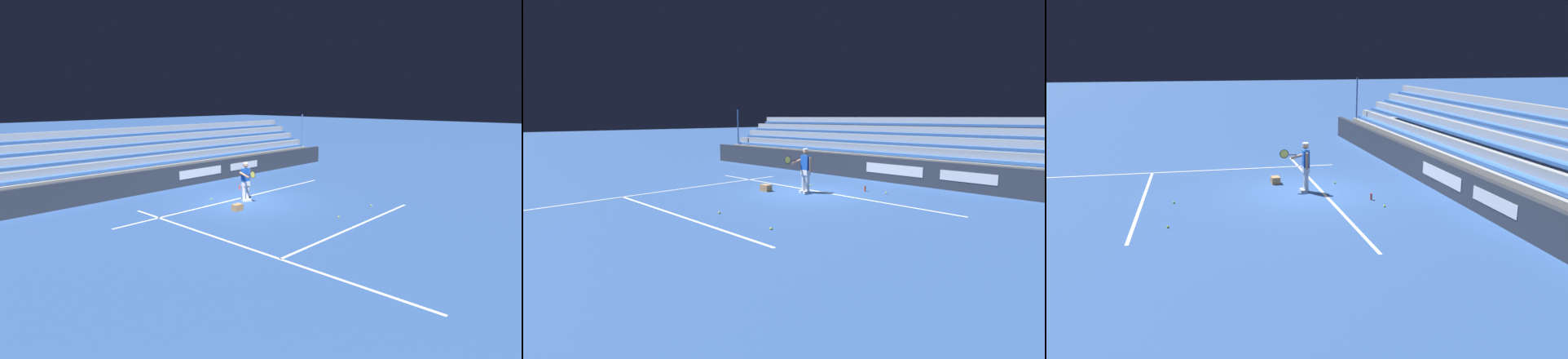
{
  "view_description": "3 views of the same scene",
  "coord_description": "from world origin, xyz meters",
  "views": [
    {
      "loc": [
        12.35,
        12.4,
        4.36
      ],
      "look_at": [
        -0.15,
        0.81,
        1.05
      ],
      "focal_mm": 28.0,
      "sensor_mm": 36.0,
      "label": 1
    },
    {
      "loc": [
        -10.55,
        11.47,
        2.91
      ],
      "look_at": [
        -0.45,
        1.65,
        0.74
      ],
      "focal_mm": 28.0,
      "sensor_mm": 36.0,
      "label": 2
    },
    {
      "loc": [
        -16.69,
        3.6,
        4.61
      ],
      "look_at": [
        -0.78,
        0.17,
        0.63
      ],
      "focal_mm": 35.0,
      "sensor_mm": 36.0,
      "label": 3
    }
  ],
  "objects": [
    {
      "name": "ground_plane",
      "position": [
        0.0,
        0.0,
        0.0
      ],
      "size": [
        160.0,
        160.0,
        0.0
      ],
      "primitive_type": "plane",
      "color": "#2D5193"
    },
    {
      "name": "court_baseline_white",
      "position": [
        0.0,
        -0.5,
        0.0
      ],
      "size": [
        12.0,
        0.1,
        0.01
      ],
      "primitive_type": "cube",
      "color": "white",
      "rests_on": "ground"
    },
    {
      "name": "court_sideline_white",
      "position": [
        4.11,
        4.0,
        0.0
      ],
      "size": [
        0.1,
        12.0,
        0.01
      ],
      "primitive_type": "cube",
      "color": "white",
      "rests_on": "ground"
    },
    {
      "name": "court_service_line_white",
      "position": [
        0.0,
        5.5,
        0.0
      ],
      "size": [
        8.22,
        0.1,
        0.01
      ],
      "primitive_type": "cube",
      "color": "white",
      "rests_on": "ground"
    },
    {
      "name": "back_wall_sponsor_board",
      "position": [
        -0.01,
        -4.56,
        0.55
      ],
      "size": [
        23.97,
        0.25,
        1.1
      ],
      "color": "#2D333D",
      "rests_on": "ground"
    },
    {
      "name": "bleacher_stand",
      "position": [
        0.0,
        -6.79,
        0.76
      ],
      "size": [
        22.77,
        3.2,
        3.4
      ],
      "color": "#9EA3A8",
      "rests_on": "ground"
    },
    {
      "name": "tennis_player",
      "position": [
        0.01,
        0.07,
        0.89
      ],
      "size": [
        0.6,
        0.98,
        1.71
      ],
      "color": "silver",
      "rests_on": "ground"
    },
    {
      "name": "ball_box_cardboard",
      "position": [
        1.35,
        0.91,
        0.13
      ],
      "size": [
        0.41,
        0.32,
        0.26
      ],
      "primitive_type": "cube",
      "rotation": [
        0.0,
        0.0,
        0.04
      ],
      "color": "#A87F51",
      "rests_on": "ground"
    },
    {
      "name": "tennis_ball_far_right",
      "position": [
        -2.95,
        4.56,
        0.03
      ],
      "size": [
        0.07,
        0.07,
        0.07
      ],
      "primitive_type": "sphere",
      "color": "#CCE533",
      "rests_on": "ground"
    },
    {
      "name": "tennis_ball_on_baseline",
      "position": [
        -2.33,
        -1.97,
        0.03
      ],
      "size": [
        0.07,
        0.07,
        0.07
      ],
      "primitive_type": "sphere",
      "color": "#CCE533",
      "rests_on": "ground"
    },
    {
      "name": "tennis_ball_stray_back",
      "position": [
        -0.54,
        4.48,
        0.03
      ],
      "size": [
        0.07,
        0.07,
        0.07
      ],
      "primitive_type": "sphere",
      "color": "#CCE533",
      "rests_on": "ground"
    },
    {
      "name": "tennis_ball_near_player",
      "position": [
        0.89,
        -1.24,
        0.03
      ],
      "size": [
        0.07,
        0.07,
        0.07
      ],
      "primitive_type": "sphere",
      "color": "#CCE533",
      "rests_on": "ground"
    },
    {
      "name": "water_bottle",
      "position": [
        -1.46,
        -1.83,
        0.11
      ],
      "size": [
        0.07,
        0.07,
        0.22
      ],
      "primitive_type": "cylinder",
      "color": "#EA4C33",
      "rests_on": "ground"
    }
  ]
}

